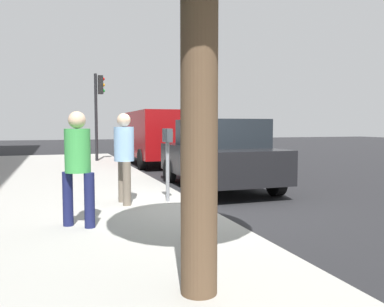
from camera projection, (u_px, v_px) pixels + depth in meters
name	position (u px, v px, depth m)	size (l,w,h in m)	color
ground_plane	(200.00, 211.00, 7.43)	(80.00, 80.00, 0.00)	#232326
sidewalk_slab	(28.00, 220.00, 6.45)	(28.00, 6.00, 0.15)	#A8A59E
parking_meter	(168.00, 149.00, 7.52)	(0.36, 0.12, 1.41)	gray
pedestrian_at_meter	(124.00, 151.00, 7.33)	(0.52, 0.37, 1.69)	#726656
pedestrian_bystander	(78.00, 160.00, 5.64)	(0.37, 0.44, 1.67)	#191E4C
parked_sedan_near	(218.00, 154.00, 10.00)	(4.41, 1.98, 1.77)	black
parked_van_far	(156.00, 134.00, 16.16)	(5.22, 2.16, 2.18)	maroon
traffic_signal	(98.00, 102.00, 16.26)	(0.24, 0.44, 3.60)	black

